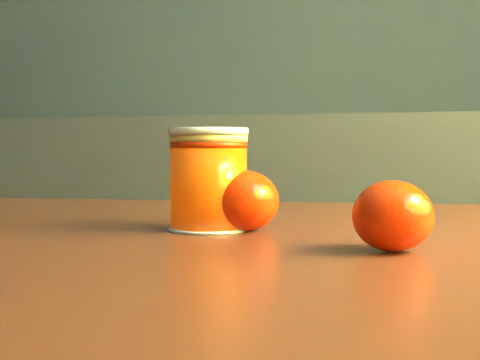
% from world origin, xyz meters
% --- Properties ---
extents(kitchen_counter, '(3.15, 0.60, 0.90)m').
position_xyz_m(kitchen_counter, '(0.00, 1.45, 0.45)').
color(kitchen_counter, '#444449').
rests_on(kitchen_counter, ground).
extents(table, '(1.08, 0.83, 0.74)m').
position_xyz_m(table, '(0.90, 0.06, 0.65)').
color(table, '#5D2917').
rests_on(table, ground).
extents(juice_glass, '(0.07, 0.07, 0.09)m').
position_xyz_m(juice_glass, '(0.85, 0.08, 0.79)').
color(juice_glass, '#FF4C05').
rests_on(juice_glass, table).
extents(orange_front, '(0.07, 0.07, 0.05)m').
position_xyz_m(orange_front, '(0.89, 0.08, 0.77)').
color(orange_front, '#FF2C05').
rests_on(orange_front, table).
extents(orange_back, '(0.06, 0.06, 0.05)m').
position_xyz_m(orange_back, '(1.02, 0.01, 0.77)').
color(orange_back, '#FF2C05').
rests_on(orange_back, table).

